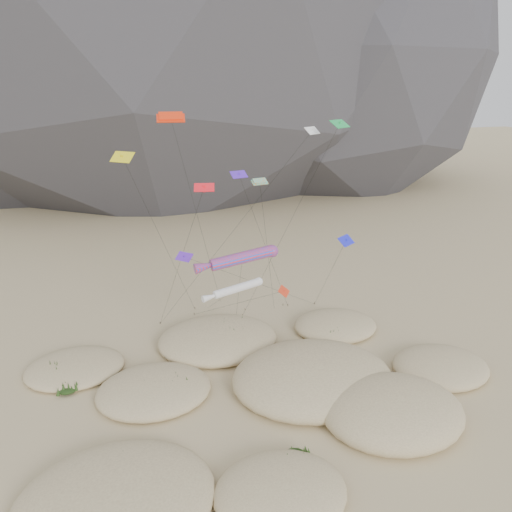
% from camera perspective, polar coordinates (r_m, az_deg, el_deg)
% --- Properties ---
extents(ground, '(500.00, 500.00, 0.00)m').
position_cam_1_polar(ground, '(52.34, 2.77, -17.05)').
color(ground, '#CCB789').
rests_on(ground, ground).
extents(dunes, '(50.62, 36.04, 4.13)m').
position_cam_1_polar(dunes, '(53.63, 2.15, -15.05)').
color(dunes, '#CCB789').
rests_on(dunes, ground).
extents(dune_grass, '(42.70, 27.72, 1.53)m').
position_cam_1_polar(dune_grass, '(53.88, 0.61, -14.71)').
color(dune_grass, black).
rests_on(dune_grass, ground).
extents(kite_stakes, '(22.51, 4.25, 0.30)m').
position_cam_1_polar(kite_stakes, '(71.35, -1.69, -6.20)').
color(kite_stakes, '#3F2D1E').
rests_on(kite_stakes, ground).
extents(rainbow_tube_kite, '(9.22, 15.08, 14.76)m').
position_cam_1_polar(rainbow_tube_kite, '(51.38, -1.91, -0.29)').
color(rainbow_tube_kite, red).
rests_on(rainbow_tube_kite, ground).
extents(white_tube_kite, '(7.48, 16.00, 9.75)m').
position_cam_1_polar(white_tube_kite, '(55.94, -2.47, -3.81)').
color(white_tube_kite, silver).
rests_on(white_tube_kite, ground).
extents(orange_parafoil, '(8.89, 12.94, 27.97)m').
position_cam_1_polar(orange_parafoil, '(54.90, -9.65, 15.09)').
color(orange_parafoil, red).
rests_on(orange_parafoil, ground).
extents(multi_parafoil, '(5.44, 7.72, 20.39)m').
position_cam_1_polar(multi_parafoil, '(58.35, 0.46, 8.22)').
color(multi_parafoil, orange).
rests_on(multi_parafoil, ground).
extents(delta_kites, '(26.96, 21.05, 26.81)m').
position_cam_1_polar(delta_kites, '(55.00, -0.27, 6.84)').
color(delta_kites, '#1A1DE0').
rests_on(delta_kites, ground).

